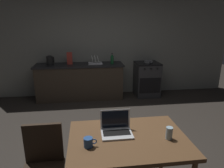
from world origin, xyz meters
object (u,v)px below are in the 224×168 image
stove_oven (147,79)px  dish_rack (95,62)px  drinking_glass (169,133)px  cereal_box (70,58)px  dining_table (128,144)px  bottle (112,59)px  coffee_mug (88,142)px  electric_kettle (50,61)px  frying_pan (149,62)px  laptop (116,129)px  chair (43,163)px

stove_oven → dish_rack: (-1.34, 0.00, 0.49)m
drinking_glass → cereal_box: bearing=109.5°
dining_table → drinking_glass: 0.43m
stove_oven → bottle: bottle is taller
dining_table → stove_oven: bearing=69.7°
dining_table → coffee_mug: (-0.40, -0.11, 0.12)m
electric_kettle → frying_pan: size_ratio=0.57×
laptop → drinking_glass: bearing=-26.5°
dining_table → dish_rack: size_ratio=3.51×
chair → frying_pan: frying_pan is taller
stove_oven → frying_pan: 0.47m
laptop → chair: bearing=-179.0°
stove_oven → drinking_glass: bearing=-103.4°
chair → electric_kettle: bearing=89.0°
dining_table → cereal_box: cereal_box is taller
stove_oven → electric_kettle: 2.50m
dish_rack → stove_oven: bearing=-0.1°
stove_oven → drinking_glass: size_ratio=7.02×
bottle → drinking_glass: bottle is taller
electric_kettle → cereal_box: cereal_box is taller
chair → frying_pan: 3.83m
electric_kettle → bottle: bottle is taller
frying_pan → coffee_mug: size_ratio=3.19×
electric_kettle → bottle: (1.51, -0.05, 0.02)m
dining_table → drinking_glass: bearing=-11.2°
bottle → stove_oven: bearing=2.9°
chair → bottle: 3.41m
coffee_mug → cereal_box: (-0.38, 3.36, 0.24)m
stove_oven → frying_pan: frying_pan is taller
bottle → frying_pan: bearing=1.2°
drinking_glass → cereal_box: 3.54m
electric_kettle → coffee_mug: 3.45m
bottle → cereal_box: (-1.04, 0.07, 0.03)m
dining_table → bottle: bearing=85.3°
coffee_mug → dish_rack: (0.24, 3.34, 0.14)m
bottle → cereal_box: 1.04m
dining_table → laptop: bearing=136.4°
chair → laptop: size_ratio=2.81×
frying_pan → cereal_box: 1.99m
drinking_glass → coffee_mug: bearing=-177.7°
dining_table → coffee_mug: bearing=-164.2°
frying_pan → coffee_mug: frying_pan is taller
chair → dish_rack: 3.33m
bottle → frying_pan: size_ratio=0.66×
stove_oven → electric_kettle: (-2.44, 0.00, 0.55)m
dining_table → frying_pan: frying_pan is taller
stove_oven → laptop: 3.40m
electric_kettle → frying_pan: electric_kettle is taller
coffee_mug → laptop: bearing=35.5°
dining_table → bottle: bottle is taller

